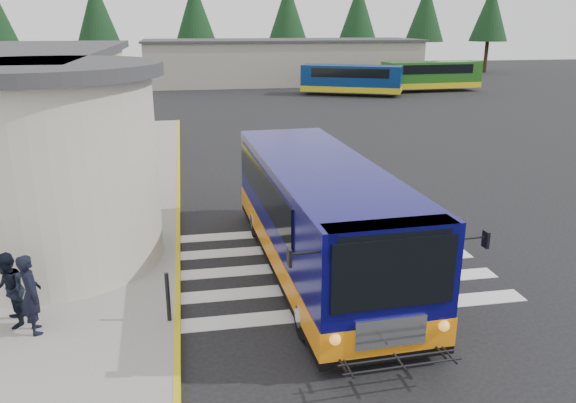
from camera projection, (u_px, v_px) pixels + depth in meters
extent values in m
plane|color=black|center=(332.00, 251.00, 14.94)|extent=(140.00, 140.00, 0.00)
cube|color=gray|center=(13.00, 220.00, 17.11)|extent=(10.00, 34.00, 0.15)
cube|color=gold|center=(178.00, 210.00, 17.96)|extent=(0.12, 34.00, 0.16)
cylinder|color=#B8B19C|center=(47.00, 172.00, 13.46)|extent=(5.20, 5.20, 4.50)
cylinder|color=#38383A|center=(33.00, 70.00, 12.73)|extent=(5.80, 5.80, 0.30)
cube|color=black|center=(100.00, 170.00, 18.12)|extent=(0.08, 1.20, 2.20)
cube|color=#38383A|center=(111.00, 130.00, 17.80)|extent=(1.20, 1.80, 0.12)
cube|color=silver|center=(348.00, 311.00, 11.86)|extent=(8.00, 0.55, 0.01)
cube|color=silver|center=(334.00, 286.00, 12.98)|extent=(8.00, 0.55, 0.01)
cube|color=silver|center=(321.00, 265.00, 14.11)|extent=(8.00, 0.55, 0.01)
cube|color=silver|center=(311.00, 247.00, 15.23)|extent=(8.00, 0.55, 0.01)
cube|color=silver|center=(302.00, 231.00, 16.35)|extent=(8.00, 0.55, 0.01)
cube|color=gray|center=(282.00, 63.00, 54.68)|extent=(26.00, 8.00, 4.00)
cube|color=#38383A|center=(282.00, 40.00, 54.04)|extent=(26.40, 8.40, 0.20)
cylinder|color=black|center=(0.00, 63.00, 57.39)|extent=(0.44, 0.44, 3.60)
cylinder|color=black|center=(101.00, 62.00, 59.12)|extent=(0.44, 0.44, 3.60)
cone|color=black|center=(96.00, 12.00, 57.59)|extent=(4.40, 4.40, 6.40)
cylinder|color=black|center=(197.00, 60.00, 60.85)|extent=(0.44, 0.44, 3.60)
cone|color=black|center=(195.00, 12.00, 59.32)|extent=(4.40, 4.40, 6.40)
cylinder|color=black|center=(288.00, 59.00, 62.58)|extent=(0.44, 0.44, 3.60)
cone|color=black|center=(288.00, 12.00, 61.05)|extent=(4.40, 4.40, 6.40)
cylinder|color=black|center=(357.00, 58.00, 63.96)|extent=(0.44, 0.44, 3.60)
cone|color=black|center=(358.00, 12.00, 62.43)|extent=(4.40, 4.40, 6.40)
cylinder|color=black|center=(423.00, 58.00, 65.35)|extent=(0.44, 0.44, 3.60)
cone|color=black|center=(426.00, 12.00, 63.82)|extent=(4.40, 4.40, 6.40)
cylinder|color=black|center=(486.00, 57.00, 66.73)|extent=(0.44, 0.44, 3.60)
cone|color=black|center=(490.00, 13.00, 65.20)|extent=(4.40, 4.40, 6.40)
cube|color=#090753|center=(319.00, 210.00, 13.38)|extent=(2.81, 8.92, 2.31)
cube|color=orange|center=(319.00, 244.00, 13.65)|extent=(2.84, 8.96, 0.55)
cube|color=black|center=(319.00, 257.00, 13.74)|extent=(2.83, 8.94, 0.22)
cube|color=black|center=(394.00, 274.00, 9.15)|extent=(2.16, 0.15, 1.23)
cube|color=silver|center=(391.00, 333.00, 9.47)|extent=(1.28, 0.11, 0.54)
cube|color=black|center=(262.00, 186.00, 13.70)|extent=(0.30, 6.47, 0.88)
cube|color=black|center=(359.00, 180.00, 14.23)|extent=(0.30, 6.47, 0.88)
cylinder|color=black|center=(306.00, 315.00, 10.75)|extent=(0.33, 0.95, 0.94)
cylinder|color=black|center=(411.00, 303.00, 11.20)|extent=(0.33, 0.95, 0.94)
cylinder|color=black|center=(257.00, 221.00, 15.85)|extent=(0.33, 0.95, 0.94)
cylinder|color=black|center=(331.00, 215.00, 16.30)|extent=(0.33, 0.95, 0.94)
cube|color=black|center=(289.00, 257.00, 8.82)|extent=(0.06, 0.18, 0.29)
cube|color=black|center=(486.00, 239.00, 9.54)|extent=(0.06, 0.18, 0.29)
imported|color=black|center=(31.00, 294.00, 10.56)|extent=(0.57, 0.68, 1.59)
imported|color=black|center=(9.00, 290.00, 10.81)|extent=(0.75, 0.86, 1.50)
cylinder|color=black|center=(168.00, 297.00, 11.05)|extent=(0.08, 0.08, 1.02)
cube|color=navy|center=(352.00, 78.00, 46.04)|extent=(8.28, 5.51, 2.07)
cube|color=gold|center=(351.00, 88.00, 46.30)|extent=(8.32, 5.55, 0.45)
cube|color=black|center=(352.00, 72.00, 45.89)|extent=(6.68, 4.78, 0.72)
cube|color=#1E5416|center=(431.00, 74.00, 48.70)|extent=(8.59, 2.85, 2.16)
cube|color=gold|center=(430.00, 84.00, 48.97)|extent=(8.62, 2.88, 0.47)
cube|color=black|center=(432.00, 68.00, 48.54)|extent=(6.71, 2.79, 0.75)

